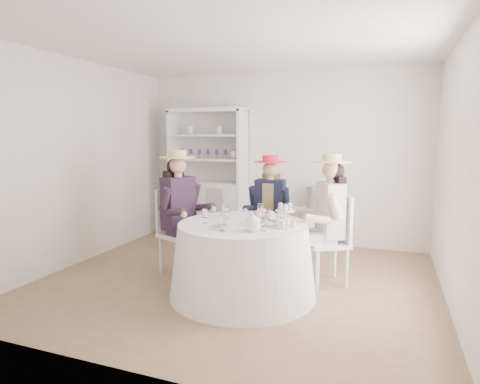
% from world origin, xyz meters
% --- Properties ---
extents(ground, '(4.50, 4.50, 0.00)m').
position_xyz_m(ground, '(0.00, 0.00, 0.00)').
color(ground, brown).
rests_on(ground, ground).
extents(ceiling, '(4.50, 4.50, 0.00)m').
position_xyz_m(ceiling, '(0.00, 0.00, 2.70)').
color(ceiling, white).
rests_on(ceiling, wall_back).
extents(wall_back, '(4.50, 0.00, 4.50)m').
position_xyz_m(wall_back, '(0.00, 2.00, 1.35)').
color(wall_back, white).
rests_on(wall_back, ground).
extents(wall_front, '(4.50, 0.00, 4.50)m').
position_xyz_m(wall_front, '(0.00, -2.00, 1.35)').
color(wall_front, white).
rests_on(wall_front, ground).
extents(wall_left, '(0.00, 4.50, 4.50)m').
position_xyz_m(wall_left, '(-2.25, 0.00, 1.35)').
color(wall_left, white).
rests_on(wall_left, ground).
extents(wall_right, '(0.00, 4.50, 4.50)m').
position_xyz_m(wall_right, '(2.25, 0.00, 1.35)').
color(wall_right, white).
rests_on(wall_right, ground).
extents(tea_table, '(1.57, 1.57, 0.79)m').
position_xyz_m(tea_table, '(0.20, -0.36, 0.39)').
color(tea_table, white).
rests_on(tea_table, ground).
extents(hutch, '(1.27, 0.50, 2.14)m').
position_xyz_m(hutch, '(-1.17, 1.77, 0.76)').
color(hutch, silver).
rests_on(hutch, ground).
extents(side_table, '(0.53, 0.53, 0.62)m').
position_xyz_m(side_table, '(0.64, 1.74, 0.31)').
color(side_table, silver).
rests_on(side_table, ground).
extents(hatbox, '(0.42, 0.42, 0.33)m').
position_xyz_m(hatbox, '(0.64, 1.74, 0.78)').
color(hatbox, black).
rests_on(hatbox, side_table).
extents(guest_left, '(0.64, 0.58, 1.53)m').
position_xyz_m(guest_left, '(-0.74, -0.00, 0.86)').
color(guest_left, silver).
rests_on(guest_left, ground).
extents(guest_mid, '(0.52, 0.55, 1.46)m').
position_xyz_m(guest_mid, '(0.20, 0.66, 0.82)').
color(guest_mid, silver).
rests_on(guest_mid, ground).
extents(guest_right, '(0.64, 0.59, 1.50)m').
position_xyz_m(guest_right, '(1.00, 0.26, 0.85)').
color(guest_right, silver).
rests_on(guest_right, ground).
extents(spare_chair, '(0.54, 0.54, 0.97)m').
position_xyz_m(spare_chair, '(-0.63, 1.00, 0.52)').
color(spare_chair, silver).
rests_on(spare_chair, ground).
extents(teacup_a, '(0.10, 0.10, 0.07)m').
position_xyz_m(teacup_a, '(-0.06, -0.24, 0.82)').
color(teacup_a, white).
rests_on(teacup_a, tea_table).
extents(teacup_b, '(0.08, 0.08, 0.07)m').
position_xyz_m(teacup_b, '(0.20, -0.07, 0.82)').
color(teacup_b, white).
rests_on(teacup_b, tea_table).
extents(teacup_c, '(0.10, 0.10, 0.07)m').
position_xyz_m(teacup_c, '(0.41, -0.20, 0.82)').
color(teacup_c, white).
rests_on(teacup_c, tea_table).
extents(flower_bowl, '(0.29, 0.29, 0.06)m').
position_xyz_m(flower_bowl, '(0.41, -0.39, 0.82)').
color(flower_bowl, white).
rests_on(flower_bowl, tea_table).
extents(flower_arrangement, '(0.19, 0.19, 0.07)m').
position_xyz_m(flower_arrangement, '(0.43, -0.37, 0.88)').
color(flower_arrangement, '#DE6F80').
rests_on(flower_arrangement, tea_table).
extents(table_teapot, '(0.23, 0.16, 0.17)m').
position_xyz_m(table_teapot, '(0.42, -0.67, 0.86)').
color(table_teapot, white).
rests_on(table_teapot, tea_table).
extents(sandwich_plate, '(0.25, 0.25, 0.05)m').
position_xyz_m(sandwich_plate, '(0.07, -0.64, 0.80)').
color(sandwich_plate, white).
rests_on(sandwich_plate, tea_table).
extents(cupcake_stand, '(0.26, 0.26, 0.24)m').
position_xyz_m(cupcake_stand, '(0.67, -0.39, 0.88)').
color(cupcake_stand, white).
rests_on(cupcake_stand, tea_table).
extents(stemware_set, '(0.84, 0.87, 0.15)m').
position_xyz_m(stemware_set, '(0.20, -0.36, 0.86)').
color(stemware_set, white).
rests_on(stemware_set, tea_table).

